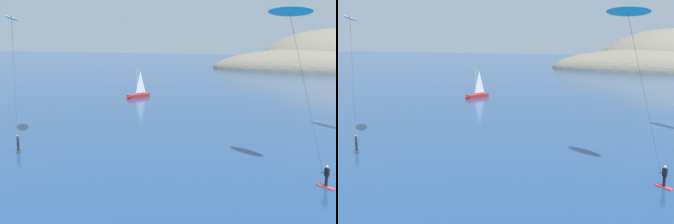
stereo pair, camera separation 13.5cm
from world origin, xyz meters
The scene contains 3 objects.
sailboat_near centered at (-24.99, 55.96, 0.64)m, with size 2.83×5.91×5.70m.
kitesurfer_cyan centered at (8.64, 20.65, 12.07)m, with size 6.69×4.88×13.56m.
kitesurfer_white centered at (-20.09, 20.15, 12.13)m, with size 6.58×6.81×13.57m.
Camera 1 is at (13.91, -13.96, 10.92)m, focal length 45.00 mm.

